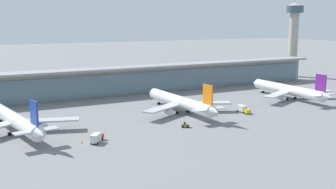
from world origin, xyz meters
The scene contains 12 objects.
ground_plane centered at (0.00, 0.00, 0.00)m, with size 1200.00×1200.00×0.00m, color slate.
airliner_left_stand centered at (-66.63, 11.94, 4.75)m, with size 43.09×56.56×15.09m.
airliner_centre_stand centered at (1.91, 13.35, 4.75)m, with size 43.58×56.60×15.09m.
airliner_right_stand centered at (66.60, 14.74, 4.75)m, with size 43.59×56.58×15.09m.
service_truck_near_nose_red centered at (-44.88, -12.24, 1.69)m, with size 6.34×7.15×3.10m.
service_truck_under_wing_olive centered at (-9.13, -9.22, 0.87)m, with size 3.33×2.99×2.05m.
service_truck_by_tail_white centered at (11.92, 7.42, 1.71)m, with size 4.03×8.88×2.95m.
service_truck_on_taxiway_yellow centered at (25.92, 0.84, 1.69)m, with size 2.46×7.32×3.10m.
terminal_building centered at (0.00, 67.95, 7.87)m, with size 251.00×12.80×15.20m.
control_tower centered at (132.71, 80.15, 31.46)m, with size 12.00×12.00×57.41m.
safety_cone_alpha centered at (-62.23, -4.82, 0.32)m, with size 0.62×0.62×0.70m.
safety_cone_charlie centered at (-49.45, -10.67, 0.32)m, with size 0.62×0.62×0.70m.
Camera 1 is at (-85.89, -139.10, 39.67)m, focal length 44.09 mm.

